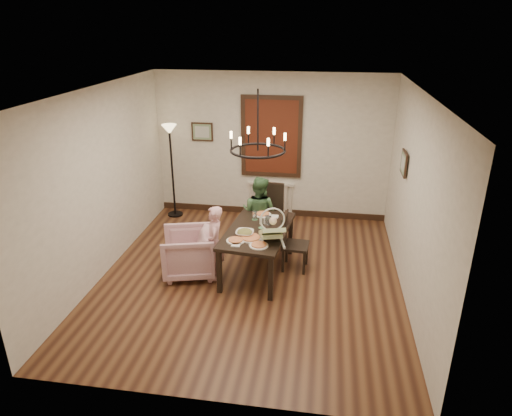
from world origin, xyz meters
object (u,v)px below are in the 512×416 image
(armchair, at_px, (188,253))
(elderly_woman, at_px, (215,249))
(seated_man, at_px, (259,219))
(floor_lamp, at_px, (172,172))
(chair_far, at_px, (267,215))
(chair_right, at_px, (296,242))
(drinking_glass, at_px, (269,221))
(dining_table, at_px, (258,234))
(baby_bouncer, at_px, (272,230))

(armchair, bearing_deg, elderly_woman, 68.93)
(seated_man, distance_m, floor_lamp, 2.23)
(chair_far, distance_m, floor_lamp, 2.26)
(chair_far, relative_size, chair_right, 1.19)
(armchair, distance_m, drinking_glass, 1.33)
(chair_right, bearing_deg, seated_man, 50.62)
(seated_man, bearing_deg, dining_table, 114.66)
(chair_right, distance_m, armchair, 1.66)
(drinking_glass, distance_m, floor_lamp, 2.78)
(drinking_glass, bearing_deg, dining_table, -130.36)
(drinking_glass, bearing_deg, armchair, -161.46)
(chair_far, distance_m, armchair, 1.60)
(elderly_woman, bearing_deg, dining_table, 102.33)
(elderly_woman, relative_size, seated_man, 0.91)
(dining_table, xyz_separation_m, elderly_woman, (-0.61, -0.27, -0.16))
(chair_far, xyz_separation_m, elderly_woman, (-0.63, -1.24, -0.06))
(chair_far, distance_m, seated_man, 0.19)
(dining_table, distance_m, seated_man, 0.84)
(dining_table, height_order, elderly_woman, elderly_woman)
(drinking_glass, relative_size, floor_lamp, 0.08)
(chair_far, bearing_deg, chair_right, -47.99)
(chair_right, height_order, elderly_woman, elderly_woman)
(baby_bouncer, xyz_separation_m, floor_lamp, (-2.24, 2.32, 0.00))
(dining_table, xyz_separation_m, armchair, (-1.04, -0.22, -0.28))
(armchair, bearing_deg, seated_man, 123.33)
(seated_man, relative_size, baby_bouncer, 2.04)
(chair_right, xyz_separation_m, elderly_woman, (-1.18, -0.46, 0.03))
(chair_far, height_order, chair_right, chair_far)
(chair_far, xyz_separation_m, floor_lamp, (-2.00, 0.99, 0.36))
(elderly_woman, bearing_deg, armchair, -107.43)
(chair_right, distance_m, seated_man, 0.93)
(dining_table, distance_m, baby_bouncer, 0.51)
(elderly_woman, bearing_deg, drinking_glass, 108.95)
(baby_bouncer, bearing_deg, armchair, 158.33)
(dining_table, relative_size, elderly_woman, 1.70)
(chair_far, xyz_separation_m, armchair, (-1.06, -1.19, -0.18))
(dining_table, bearing_deg, seated_man, 103.30)
(elderly_woman, bearing_deg, seated_man, 143.73)
(floor_lamp, bearing_deg, armchair, -66.58)
(elderly_woman, bearing_deg, baby_bouncer, 72.49)
(dining_table, relative_size, drinking_glass, 11.26)
(chair_far, distance_m, drinking_glass, 0.84)
(baby_bouncer, height_order, drinking_glass, baby_bouncer)
(drinking_glass, bearing_deg, seated_man, 111.23)
(chair_far, bearing_deg, drinking_glass, -73.74)
(chair_right, relative_size, floor_lamp, 0.50)
(armchair, height_order, elderly_woman, elderly_woman)
(armchair, bearing_deg, drinking_glass, 93.62)
(chair_right, bearing_deg, dining_table, 112.71)
(armchair, bearing_deg, baby_bouncer, 68.88)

